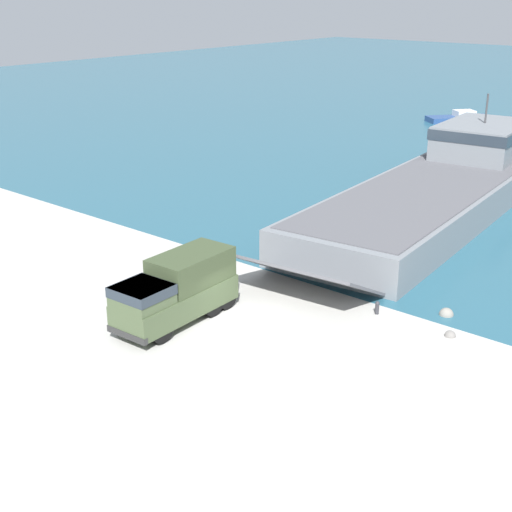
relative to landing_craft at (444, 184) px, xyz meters
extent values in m
plane|color=#B7B5AD|center=(1.61, -24.74, -1.84)|extent=(240.00, 240.00, 0.00)
cube|color=gray|center=(0.22, -2.36, -0.67)|extent=(11.79, 32.26, 2.35)
cube|color=#56565B|center=(0.22, -2.36, 0.55)|extent=(10.97, 30.94, 0.08)
cube|color=gray|center=(-0.80, 8.45, 1.92)|extent=(7.01, 9.38, 2.82)
cube|color=#28333D|center=(-0.80, 8.45, 2.76)|extent=(7.19, 9.49, 0.85)
cylinder|color=#3F3F42|center=(-0.80, 8.45, 4.53)|extent=(0.16, 0.16, 2.40)
cube|color=#56565B|center=(1.91, -20.21, -0.55)|extent=(7.91, 5.04, 2.25)
cube|color=#475638|center=(-1.16, -26.80, -0.77)|extent=(2.78, 6.95, 1.27)
cube|color=#475638|center=(-1.05, -29.06, 0.36)|extent=(2.42, 2.44, 0.98)
cube|color=#28333D|center=(-1.05, -29.06, 0.60)|extent=(2.49, 2.46, 0.49)
cube|color=#3C492E|center=(-1.22, -25.64, 0.66)|extent=(2.56, 4.42, 1.59)
cube|color=#2D2D2D|center=(-1.00, -30.14, -1.25)|extent=(2.51, 0.36, 0.32)
cylinder|color=black|center=(-0.05, -28.87, -1.17)|extent=(0.45, 1.37, 1.35)
cylinder|color=black|center=(-2.06, -28.97, -1.17)|extent=(0.45, 1.37, 1.35)
cylinder|color=black|center=(-0.23, -25.18, -1.17)|extent=(0.45, 1.37, 1.35)
cylinder|color=black|center=(-2.24, -25.28, -1.17)|extent=(0.45, 1.37, 1.35)
cylinder|color=black|center=(-0.28, -24.09, -1.17)|extent=(0.45, 1.37, 1.35)
cylinder|color=black|center=(-2.30, -24.18, -1.17)|extent=(0.45, 1.37, 1.35)
cylinder|color=#3D4C33|center=(-4.20, -25.07, -1.41)|extent=(0.14, 0.14, 0.86)
cylinder|color=#3D4C33|center=(-4.05, -25.18, -1.41)|extent=(0.14, 0.14, 0.86)
cube|color=#3D4C33|center=(-4.13, -25.13, -0.63)|extent=(0.50, 0.46, 0.68)
sphere|color=tan|center=(-4.13, -25.13, -0.17)|extent=(0.23, 0.23, 0.23)
cube|color=navy|center=(-15.27, 35.62, -1.51)|extent=(7.15, 7.95, 0.65)
cube|color=silver|center=(-14.89, 36.09, -0.83)|extent=(2.98, 3.06, 0.72)
cylinder|color=#333338|center=(6.09, -19.61, -1.58)|extent=(0.21, 0.21, 0.52)
sphere|color=#333338|center=(6.09, -19.61, -1.26)|extent=(0.24, 0.24, 0.24)
cube|color=#3D4C33|center=(-2.44, -28.09, -1.57)|extent=(0.79, 0.82, 0.54)
sphere|color=gray|center=(10.09, -19.51, -1.84)|extent=(0.56, 0.56, 0.56)
sphere|color=gray|center=(8.88, -17.44, -1.84)|extent=(0.74, 0.74, 0.74)
camera|label=1|loc=(22.66, -48.97, 13.85)|focal=50.00mm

